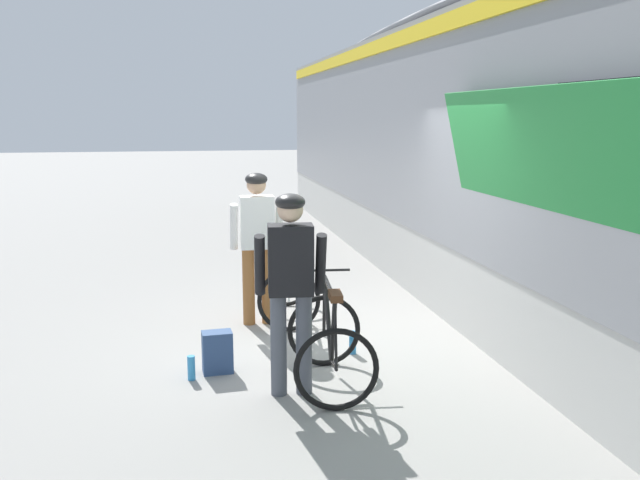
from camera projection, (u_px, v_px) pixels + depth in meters
name	position (u px, v px, depth m)	size (l,w,h in m)	color
ground_plane	(344.00, 341.00, 7.25)	(80.00, 80.00, 0.00)	gray
train_car	(555.00, 151.00, 8.20)	(3.23, 20.75, 3.88)	gray
cyclist_near_in_white	(257.00, 235.00, 7.70)	(0.61, 0.31, 1.76)	#935B2D
cyclist_far_in_dark	(291.00, 276.00, 5.71)	(0.63, 0.34, 1.76)	#4C515B
bicycle_near_white	(287.00, 286.00, 8.01)	(0.82, 1.14, 0.99)	black
bicycle_far_black	(330.00, 344.00, 5.98)	(0.81, 1.14, 0.99)	black
backpack_on_platform	(217.00, 352.00, 6.35)	(0.28, 0.18, 0.40)	navy
water_bottle_near_the_bikes	(352.00, 343.00, 6.87)	(0.07, 0.07, 0.24)	#338CCC
water_bottle_by_the_backpack	(191.00, 368.00, 6.19)	(0.07, 0.07, 0.23)	#338CCC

